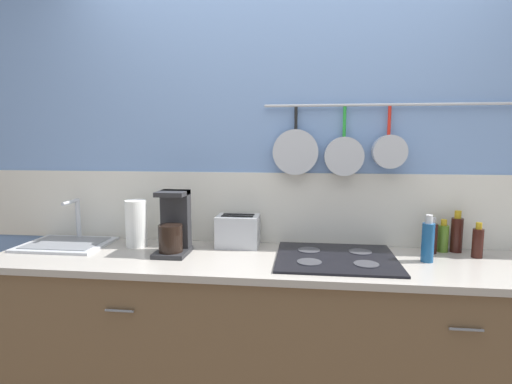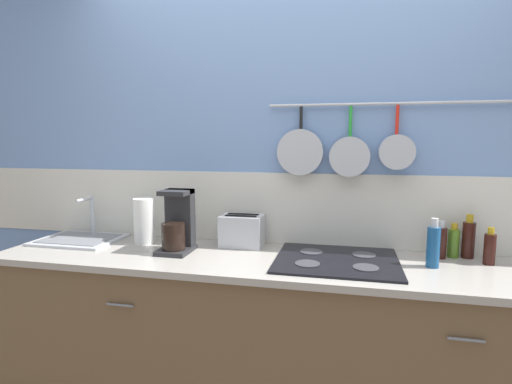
{
  "view_description": "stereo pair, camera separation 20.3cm",
  "coord_description": "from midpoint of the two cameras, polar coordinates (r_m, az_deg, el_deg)",
  "views": [
    {
      "loc": [
        0.08,
        -2.0,
        1.49
      ],
      "look_at": [
        -0.16,
        0.0,
        1.23
      ],
      "focal_mm": 28.0,
      "sensor_mm": 36.0,
      "label": 1
    },
    {
      "loc": [
        0.28,
        -1.96,
        1.49
      ],
      "look_at": [
        -0.16,
        0.0,
        1.23
      ],
      "focal_mm": 28.0,
      "sensor_mm": 36.0,
      "label": 2
    }
  ],
  "objects": [
    {
      "name": "bottle_dish_soap",
      "position": [
        2.38,
        22.98,
        -6.04
      ],
      "size": [
        0.06,
        0.06,
        0.18
      ],
      "color": "#4C721E",
      "rests_on": "countertop"
    },
    {
      "name": "paper_towel_roll",
      "position": [
        2.42,
        -19.1,
        -4.29
      ],
      "size": [
        0.12,
        0.12,
        0.27
      ],
      "color": "white",
      "rests_on": "countertop"
    },
    {
      "name": "bottle_olive_oil",
      "position": [
        2.33,
        26.98,
        -6.44
      ],
      "size": [
        0.05,
        0.05,
        0.19
      ],
      "color": "#33140F",
      "rests_on": "countertop"
    },
    {
      "name": "bottle_vinegar",
      "position": [
        2.32,
        21.58,
        -6.07
      ],
      "size": [
        0.06,
        0.06,
        0.2
      ],
      "color": "#33140F",
      "rests_on": "countertop"
    },
    {
      "name": "countertop",
      "position": [
        2.08,
        1.67,
        -10.04
      ],
      "size": [
        3.13,
        0.63,
        0.03
      ],
      "color": "#A59E93",
      "rests_on": "cabinet_base"
    },
    {
      "name": "sink_basin",
      "position": [
        2.63,
        -27.46,
        -6.36
      ],
      "size": [
        0.47,
        0.37,
        0.25
      ],
      "color": "#B7BABF",
      "rests_on": "countertop"
    },
    {
      "name": "toaster",
      "position": [
        2.3,
        -5.13,
        -5.6
      ],
      "size": [
        0.26,
        0.17,
        0.19
      ],
      "color": "#B7BABF",
      "rests_on": "countertop"
    },
    {
      "name": "coffee_maker",
      "position": [
        2.22,
        -14.27,
        -4.96
      ],
      "size": [
        0.17,
        0.21,
        0.34
      ],
      "color": "#262628",
      "rests_on": "countertop"
    },
    {
      "name": "cooktop",
      "position": [
        2.1,
        8.62,
        -9.32
      ],
      "size": [
        0.61,
        0.54,
        0.01
      ],
      "color": "black",
      "rests_on": "countertop"
    },
    {
      "name": "bottle_cooking_wine",
      "position": [
        2.14,
        20.89,
        -6.62
      ],
      "size": [
        0.06,
        0.06,
        0.24
      ],
      "color": "navy",
      "rests_on": "countertop"
    },
    {
      "name": "wall_back",
      "position": [
        2.35,
        2.54,
        1.96
      ],
      "size": [
        7.2,
        0.16,
        2.6
      ],
      "color": "#7293C6",
      "rests_on": "ground_plane"
    },
    {
      "name": "bottle_hot_sauce",
      "position": [
        2.4,
        24.62,
        -5.48
      ],
      "size": [
        0.06,
        0.06,
        0.23
      ],
      "color": "#33140F",
      "rests_on": "countertop"
    },
    {
      "name": "cabinet_base",
      "position": [
        2.26,
        1.62,
        -20.82
      ],
      "size": [
        3.09,
        0.6,
        0.85
      ],
      "color": "brown",
      "rests_on": "ground_plane"
    }
  ]
}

